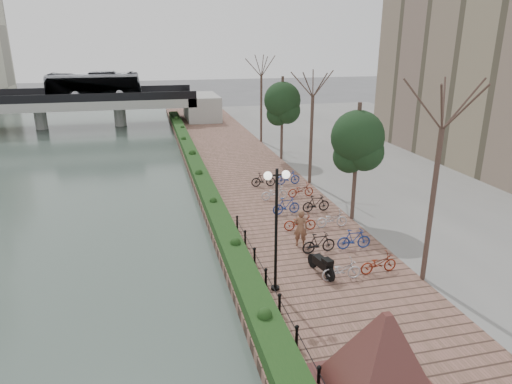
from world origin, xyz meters
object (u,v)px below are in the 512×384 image
object	(u,v)px
pedestrian	(300,228)
granite_monument	(383,358)
motorcycle	(321,263)
lamppost	(276,205)

from	to	relation	value
pedestrian	granite_monument	bearing A→B (deg)	108.25
granite_monument	pedestrian	xyz separation A→B (m)	(1.13, 10.16, -0.50)
pedestrian	motorcycle	bearing A→B (deg)	113.50
granite_monument	motorcycle	xyz separation A→B (m)	(1.07, 7.23, -0.91)
granite_monument	lamppost	size ratio (longest dim) A/B	1.07
granite_monument	motorcycle	bearing A→B (deg)	81.55
lamppost	motorcycle	world-z (taller)	lamppost
lamppost	pedestrian	xyz separation A→B (m)	(2.30, 3.67, -2.70)
motorcycle	lamppost	bearing A→B (deg)	-173.70
lamppost	pedestrian	size ratio (longest dim) A/B	2.72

